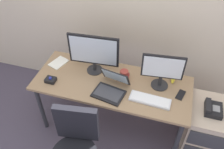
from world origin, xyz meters
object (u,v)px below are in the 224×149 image
(monitor_side, at_px, (162,69))
(coffee_mug, at_px, (124,75))
(monitor_main, at_px, (94,52))
(desk_phone, at_px, (213,109))
(banana, at_px, (173,77))
(file_cabinet, at_px, (204,128))
(cell_phone, at_px, (181,95))
(keyboard, at_px, (150,100))
(paper_notepad, at_px, (59,63))
(laptop, at_px, (111,87))
(trackball_mouse, at_px, (51,80))

(monitor_side, bearing_deg, coffee_mug, -179.09)
(monitor_main, bearing_deg, desk_phone, -5.55)
(monitor_side, distance_m, banana, 0.29)
(monitor_side, bearing_deg, banana, 48.22)
(file_cabinet, relative_size, coffee_mug, 5.60)
(banana, bearing_deg, cell_phone, -66.16)
(keyboard, height_order, paper_notepad, keyboard)
(keyboard, xyz_separation_m, cell_phone, (0.29, 0.16, -0.01))
(monitor_side, bearing_deg, paper_notepad, 178.53)
(coffee_mug, relative_size, paper_notepad, 0.53)
(keyboard, height_order, laptop, laptop)
(keyboard, distance_m, banana, 0.43)
(file_cabinet, relative_size, desk_phone, 3.11)
(file_cabinet, xyz_separation_m, monitor_main, (-1.31, 0.11, 0.69))
(keyboard, xyz_separation_m, coffee_mug, (-0.32, 0.23, 0.04))
(keyboard, bearing_deg, trackball_mouse, -178.38)
(file_cabinet, bearing_deg, trackball_mouse, -173.66)
(keyboard, distance_m, coffee_mug, 0.40)
(trackball_mouse, height_order, banana, trackball_mouse)
(monitor_main, distance_m, trackball_mouse, 0.55)
(laptop, distance_m, trackball_mouse, 0.67)
(trackball_mouse, xyz_separation_m, banana, (1.26, 0.42, -0.00))
(file_cabinet, relative_size, monitor_main, 1.14)
(desk_phone, distance_m, monitor_main, 1.35)
(desk_phone, xyz_separation_m, keyboard, (-0.62, -0.14, 0.09))
(trackball_mouse, relative_size, banana, 0.58)
(monitor_main, height_order, coffee_mug, monitor_main)
(desk_phone, distance_m, laptop, 1.05)
(monitor_side, height_order, paper_notepad, monitor_side)
(coffee_mug, bearing_deg, laptop, -112.04)
(trackball_mouse, relative_size, paper_notepad, 0.53)
(trackball_mouse, relative_size, cell_phone, 0.77)
(monitor_main, height_order, trackball_mouse, monitor_main)
(desk_phone, bearing_deg, file_cabinet, 63.22)
(paper_notepad, bearing_deg, file_cabinet, -3.58)
(keyboard, relative_size, trackball_mouse, 3.78)
(laptop, bearing_deg, desk_phone, 6.74)
(trackball_mouse, bearing_deg, paper_notepad, 100.25)
(monitor_side, xyz_separation_m, keyboard, (-0.06, -0.24, -0.22))
(file_cabinet, height_order, trackball_mouse, trackball_mouse)
(file_cabinet, relative_size, laptop, 1.70)
(file_cabinet, height_order, banana, banana)
(laptop, relative_size, trackball_mouse, 3.34)
(keyboard, relative_size, banana, 2.19)
(keyboard, xyz_separation_m, banana, (0.19, 0.38, 0.01))
(monitor_main, xyz_separation_m, coffee_mug, (0.35, -0.04, -0.21))
(paper_notepad, bearing_deg, laptop, -19.09)
(file_cabinet, bearing_deg, desk_phone, -116.78)
(laptop, relative_size, paper_notepad, 1.76)
(banana, bearing_deg, file_cabinet, -27.09)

